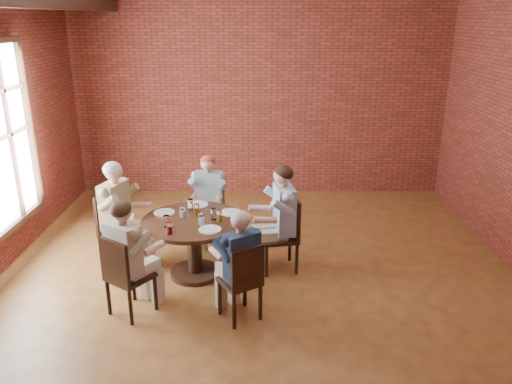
{
  "coord_description": "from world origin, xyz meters",
  "views": [
    {
      "loc": [
        0.01,
        -5.26,
        3.06
      ],
      "look_at": [
        -0.04,
        1.0,
        0.85
      ],
      "focal_mm": 35.0,
      "sensor_mm": 36.0,
      "label": 1
    }
  ],
  "objects_px": {
    "diner_c": "(120,214)",
    "chair_e": "(243,280)",
    "diner_a": "(279,219)",
    "diner_d": "(129,258)",
    "diner_b": "(209,200)",
    "diner_e": "(239,266)",
    "chair_c": "(115,226)",
    "chair_a": "(286,231)",
    "smartphone": "(214,231)",
    "chair_d": "(124,274)",
    "chair_b": "(210,207)",
    "dining_table": "(194,236)"
  },
  "relations": [
    {
      "from": "diner_a",
      "to": "diner_c",
      "type": "relative_size",
      "value": 1.0
    },
    {
      "from": "chair_c",
      "to": "diner_d",
      "type": "relative_size",
      "value": 0.74
    },
    {
      "from": "diner_a",
      "to": "chair_d",
      "type": "bearing_deg",
      "value": -67.02
    },
    {
      "from": "chair_c",
      "to": "chair_d",
      "type": "distance_m",
      "value": 1.31
    },
    {
      "from": "chair_e",
      "to": "diner_e",
      "type": "height_order",
      "value": "diner_e"
    },
    {
      "from": "diner_d",
      "to": "chair_e",
      "type": "height_order",
      "value": "diner_d"
    },
    {
      "from": "smartphone",
      "to": "chair_e",
      "type": "bearing_deg",
      "value": -77.18
    },
    {
      "from": "diner_a",
      "to": "chair_c",
      "type": "xyz_separation_m",
      "value": [
        -2.11,
        0.16,
        -0.17
      ]
    },
    {
      "from": "chair_e",
      "to": "smartphone",
      "type": "distance_m",
      "value": 0.77
    },
    {
      "from": "chair_c",
      "to": "smartphone",
      "type": "bearing_deg",
      "value": -99.47
    },
    {
      "from": "dining_table",
      "to": "diner_d",
      "type": "bearing_deg",
      "value": -124.88
    },
    {
      "from": "smartphone",
      "to": "chair_b",
      "type": "bearing_deg",
      "value": 81.07
    },
    {
      "from": "diner_a",
      "to": "chair_c",
      "type": "relative_size",
      "value": 1.43
    },
    {
      "from": "diner_c",
      "to": "diner_b",
      "type": "bearing_deg",
      "value": -39.56
    },
    {
      "from": "diner_e",
      "to": "chair_e",
      "type": "bearing_deg",
      "value": 90.0
    },
    {
      "from": "diner_a",
      "to": "smartphone",
      "type": "height_order",
      "value": "diner_a"
    },
    {
      "from": "chair_a",
      "to": "diner_c",
      "type": "xyz_separation_m",
      "value": [
        -2.11,
        0.11,
        0.17
      ]
    },
    {
      "from": "diner_b",
      "to": "diner_e",
      "type": "relative_size",
      "value": 1.03
    },
    {
      "from": "diner_c",
      "to": "chair_e",
      "type": "relative_size",
      "value": 1.55
    },
    {
      "from": "chair_d",
      "to": "diner_d",
      "type": "relative_size",
      "value": 0.71
    },
    {
      "from": "diner_a",
      "to": "diner_b",
      "type": "bearing_deg",
      "value": -140.07
    },
    {
      "from": "chair_c",
      "to": "chair_b",
      "type": "bearing_deg",
      "value": -39.97
    },
    {
      "from": "chair_e",
      "to": "diner_e",
      "type": "xyz_separation_m",
      "value": [
        -0.04,
        0.06,
        0.13
      ]
    },
    {
      "from": "chair_a",
      "to": "diner_b",
      "type": "relative_size",
      "value": 0.76
    },
    {
      "from": "chair_e",
      "to": "diner_d",
      "type": "bearing_deg",
      "value": -39.66
    },
    {
      "from": "diner_a",
      "to": "diner_b",
      "type": "xyz_separation_m",
      "value": [
        -0.96,
        0.81,
        -0.05
      ]
    },
    {
      "from": "chair_b",
      "to": "smartphone",
      "type": "xyz_separation_m",
      "value": [
        0.19,
        -1.42,
        0.26
      ]
    },
    {
      "from": "chair_e",
      "to": "chair_c",
      "type": "bearing_deg",
      "value": -70.7
    },
    {
      "from": "chair_b",
      "to": "diner_b",
      "type": "relative_size",
      "value": 0.71
    },
    {
      "from": "diner_c",
      "to": "diner_d",
      "type": "xyz_separation_m",
      "value": [
        0.4,
        -1.15,
        -0.03
      ]
    },
    {
      "from": "dining_table",
      "to": "chair_b",
      "type": "xyz_separation_m",
      "value": [
        0.09,
        1.07,
        -0.04
      ]
    },
    {
      "from": "diner_b",
      "to": "diner_c",
      "type": "xyz_separation_m",
      "value": [
        -1.06,
        -0.68,
        0.05
      ]
    },
    {
      "from": "diner_d",
      "to": "chair_e",
      "type": "bearing_deg",
      "value": -152.03
    },
    {
      "from": "chair_e",
      "to": "chair_d",
      "type": "bearing_deg",
      "value": -36.4
    },
    {
      "from": "chair_a",
      "to": "chair_d",
      "type": "height_order",
      "value": "chair_a"
    },
    {
      "from": "smartphone",
      "to": "diner_d",
      "type": "bearing_deg",
      "value": -166.99
    },
    {
      "from": "diner_a",
      "to": "diner_d",
      "type": "height_order",
      "value": "diner_a"
    },
    {
      "from": "chair_b",
      "to": "chair_e",
      "type": "xyz_separation_m",
      "value": [
        0.54,
        -2.05,
        -0.01
      ]
    },
    {
      "from": "diner_e",
      "to": "chair_a",
      "type": "bearing_deg",
      "value": -148.51
    },
    {
      "from": "diner_b",
      "to": "diner_c",
      "type": "relative_size",
      "value": 0.92
    },
    {
      "from": "diner_a",
      "to": "chair_b",
      "type": "distance_m",
      "value": 1.31
    },
    {
      "from": "chair_c",
      "to": "diner_c",
      "type": "height_order",
      "value": "diner_c"
    },
    {
      "from": "diner_c",
      "to": "chair_d",
      "type": "relative_size",
      "value": 1.49
    },
    {
      "from": "diner_b",
      "to": "diner_d",
      "type": "height_order",
      "value": "diner_d"
    },
    {
      "from": "diner_c",
      "to": "chair_c",
      "type": "bearing_deg",
      "value": 90.0
    },
    {
      "from": "dining_table",
      "to": "chair_a",
      "type": "relative_size",
      "value": 1.31
    },
    {
      "from": "chair_c",
      "to": "smartphone",
      "type": "xyz_separation_m",
      "value": [
        1.34,
        -0.69,
        0.24
      ]
    },
    {
      "from": "chair_e",
      "to": "smartphone",
      "type": "height_order",
      "value": "chair_e"
    },
    {
      "from": "diner_b",
      "to": "smartphone",
      "type": "xyz_separation_m",
      "value": [
        0.19,
        -1.34,
        0.12
      ]
    },
    {
      "from": "chair_a",
      "to": "chair_b",
      "type": "distance_m",
      "value": 1.36
    }
  ]
}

